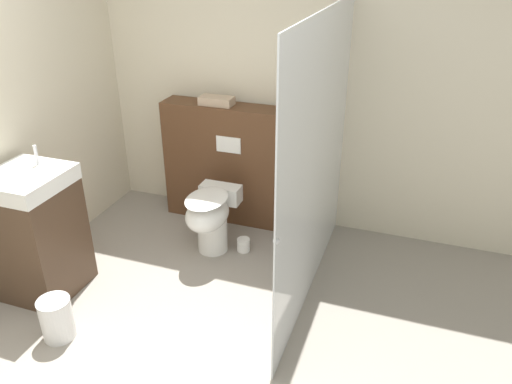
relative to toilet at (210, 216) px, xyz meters
The scene contains 9 objects.
wall_back 1.21m from the toilet, 82.22° to the left, with size 8.00×0.06×2.50m.
partition_panel 0.63m from the toilet, 91.80° to the left, with size 1.28×0.27×1.07m.
shower_glass 1.12m from the toilet, 12.39° to the right, with size 0.04×1.89×1.98m.
toilet is the anchor object (origin of this frame).
sink_vanity 1.28m from the toilet, 137.92° to the right, with size 0.50×0.53×1.08m.
hair_drier 1.14m from the toilet, 49.43° to the left, with size 0.15×0.09×0.15m.
folded_towel 0.98m from the toilet, 105.94° to the left, with size 0.29×0.14×0.07m.
spare_toilet_roll 0.38m from the toilet, 19.81° to the left, with size 0.11×0.11×0.11m.
waste_bin 1.37m from the toilet, 112.93° to the right, with size 0.21×0.21×0.29m.
Camera 1 is at (1.40, -1.66, 2.32)m, focal length 35.00 mm.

